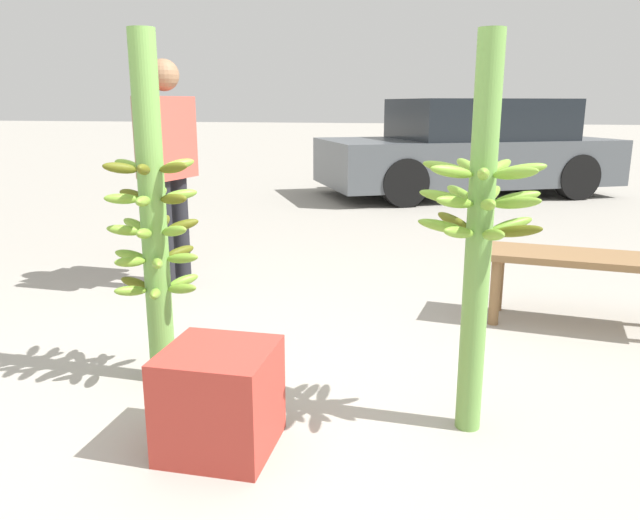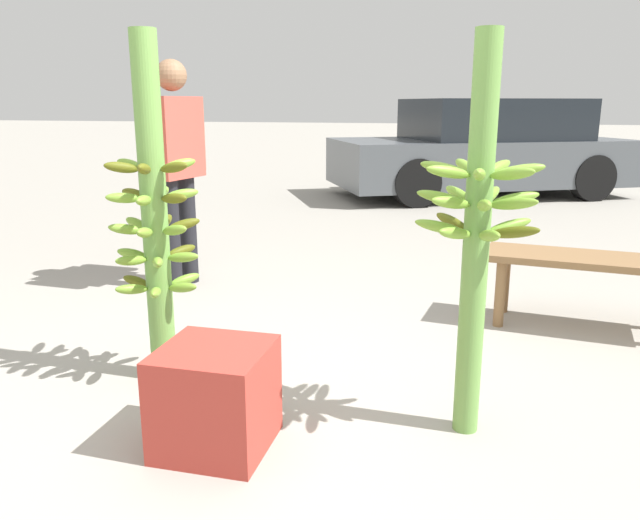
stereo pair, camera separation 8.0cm
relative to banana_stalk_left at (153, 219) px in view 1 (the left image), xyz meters
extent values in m
plane|color=#9E998E|center=(0.64, -0.26, -0.78)|extent=(80.00, 80.00, 0.00)
cylinder|color=#6B9E47|center=(0.00, 0.00, 0.02)|extent=(0.12, 0.12, 1.59)
ellipsoid|color=#545914|center=(0.13, -0.03, 0.23)|extent=(0.16, 0.08, 0.07)
ellipsoid|color=#75A333|center=(0.09, 0.09, 0.23)|extent=(0.14, 0.14, 0.07)
ellipsoid|color=#545914|center=(-0.03, 0.13, 0.23)|extent=(0.09, 0.16, 0.07)
ellipsoid|color=#75A333|center=(-0.13, 0.03, 0.23)|extent=(0.16, 0.08, 0.07)
ellipsoid|color=#545914|center=(-0.09, -0.09, 0.23)|extent=(0.14, 0.14, 0.07)
ellipsoid|color=#545914|center=(0.03, -0.13, 0.23)|extent=(0.09, 0.16, 0.07)
ellipsoid|color=#75A333|center=(0.02, -0.13, 0.10)|extent=(0.07, 0.16, 0.06)
ellipsoid|color=#545914|center=(0.12, -0.04, 0.10)|extent=(0.16, 0.09, 0.06)
ellipsoid|color=#75A333|center=(0.10, 0.09, 0.10)|extent=(0.15, 0.14, 0.06)
ellipsoid|color=#75A333|center=(-0.02, 0.13, 0.10)|extent=(0.07, 0.16, 0.06)
ellipsoid|color=#545914|center=(-0.12, 0.04, 0.10)|extent=(0.16, 0.09, 0.06)
ellipsoid|color=#75A333|center=(-0.10, -0.09, 0.10)|extent=(0.15, 0.14, 0.06)
ellipsoid|color=#75A333|center=(0.02, -0.13, -0.04)|extent=(0.07, 0.16, 0.08)
ellipsoid|color=#75A333|center=(0.12, -0.05, -0.04)|extent=(0.16, 0.10, 0.08)
ellipsoid|color=#545914|center=(0.10, 0.08, -0.04)|extent=(0.15, 0.13, 0.08)
ellipsoid|color=#545914|center=(-0.02, 0.13, -0.04)|extent=(0.07, 0.16, 0.08)
ellipsoid|color=#75A333|center=(-0.12, 0.05, -0.04)|extent=(0.16, 0.10, 0.08)
ellipsoid|color=#75A333|center=(-0.10, -0.08, -0.04)|extent=(0.15, 0.13, 0.08)
ellipsoid|color=#75A333|center=(-0.13, 0.00, -0.18)|extent=(0.16, 0.05, 0.06)
ellipsoid|color=#75A333|center=(-0.07, -0.11, -0.18)|extent=(0.12, 0.16, 0.06)
ellipsoid|color=#75A333|center=(0.06, -0.11, -0.18)|extent=(0.12, 0.16, 0.06)
ellipsoid|color=#75A333|center=(0.13, 0.00, -0.18)|extent=(0.16, 0.05, 0.06)
ellipsoid|color=#545914|center=(0.07, 0.11, -0.18)|extent=(0.12, 0.16, 0.06)
ellipsoid|color=#75A333|center=(-0.06, 0.11, -0.18)|extent=(0.12, 0.16, 0.06)
ellipsoid|color=#75A333|center=(0.05, -0.12, -0.31)|extent=(0.10, 0.16, 0.07)
ellipsoid|color=#75A333|center=(0.13, -0.02, -0.31)|extent=(0.16, 0.07, 0.07)
ellipsoid|color=#75A333|center=(0.08, 0.10, -0.31)|extent=(0.13, 0.15, 0.07)
ellipsoid|color=#75A333|center=(-0.05, 0.12, -0.31)|extent=(0.10, 0.16, 0.07)
ellipsoid|color=#545914|center=(-0.13, 0.02, -0.31)|extent=(0.16, 0.07, 0.07)
ellipsoid|color=#75A333|center=(-0.08, -0.10, -0.31)|extent=(0.13, 0.15, 0.07)
cylinder|color=#6B9E47|center=(1.42, -0.16, -0.01)|extent=(0.10, 0.10, 1.53)
ellipsoid|color=#75A333|center=(1.55, -0.13, 0.26)|extent=(0.20, 0.08, 0.07)
ellipsoid|color=#75A333|center=(1.48, -0.03, 0.26)|extent=(0.13, 0.19, 0.07)
ellipsoid|color=#75A333|center=(1.36, -0.03, 0.26)|extent=(0.12, 0.19, 0.07)
ellipsoid|color=#75A333|center=(1.28, -0.12, 0.26)|extent=(0.20, 0.09, 0.07)
ellipsoid|color=#75A333|center=(1.30, -0.24, 0.26)|extent=(0.18, 0.15, 0.07)
ellipsoid|color=#75A333|center=(1.41, -0.29, 0.26)|extent=(0.05, 0.20, 0.07)
ellipsoid|color=#75A333|center=(1.52, -0.25, 0.26)|extent=(0.18, 0.16, 0.07)
ellipsoid|color=#75A333|center=(1.43, -0.29, 0.16)|extent=(0.07, 0.20, 0.07)
ellipsoid|color=#75A333|center=(1.53, -0.23, 0.16)|extent=(0.19, 0.14, 0.07)
ellipsoid|color=#75A333|center=(1.54, -0.11, 0.16)|extent=(0.20, 0.11, 0.07)
ellipsoid|color=#75A333|center=(1.46, -0.03, 0.16)|extent=(0.10, 0.20, 0.07)
ellipsoid|color=#75A333|center=(1.34, -0.04, 0.16)|extent=(0.14, 0.19, 0.07)
ellipsoid|color=#75A333|center=(1.28, -0.14, 0.16)|extent=(0.20, 0.06, 0.07)
ellipsoid|color=#75A333|center=(1.32, -0.26, 0.16)|extent=(0.16, 0.17, 0.07)
ellipsoid|color=#75A333|center=(1.53, -0.09, 0.05)|extent=(0.19, 0.14, 0.08)
ellipsoid|color=#75A333|center=(1.43, -0.02, 0.05)|extent=(0.07, 0.20, 0.08)
ellipsoid|color=#545914|center=(1.32, -0.06, 0.05)|extent=(0.16, 0.17, 0.08)
ellipsoid|color=#75A333|center=(1.28, -0.17, 0.05)|extent=(0.20, 0.06, 0.08)
ellipsoid|color=#75A333|center=(1.34, -0.27, 0.05)|extent=(0.14, 0.19, 0.08)
ellipsoid|color=#75A333|center=(1.46, -0.29, 0.05)|extent=(0.10, 0.20, 0.08)
ellipsoid|color=#545914|center=(1.54, -0.20, 0.05)|extent=(0.20, 0.11, 0.08)
cylinder|color=black|center=(-0.61, 1.55, -0.39)|extent=(0.14, 0.14, 0.78)
cylinder|color=black|center=(-0.64, 1.36, -0.39)|extent=(0.14, 0.14, 0.78)
cube|color=#BF4C3F|center=(-0.62, 1.46, 0.27)|extent=(0.27, 0.46, 0.55)
cylinder|color=#936B4C|center=(-0.58, 1.72, 0.29)|extent=(0.12, 0.12, 0.52)
cylinder|color=#936B4C|center=(-0.67, 1.19, 0.29)|extent=(0.12, 0.12, 0.52)
sphere|color=#936B4C|center=(-0.62, 1.46, 0.69)|extent=(0.21, 0.21, 0.21)
cube|color=olive|center=(2.06, 1.20, -0.36)|extent=(1.19, 0.53, 0.04)
cylinder|color=olive|center=(1.61, 1.40, -0.58)|extent=(0.06, 0.06, 0.39)
cylinder|color=olive|center=(1.57, 1.12, -0.58)|extent=(0.06, 0.06, 0.39)
cube|color=#4C5156|center=(1.42, 6.67, -0.30)|extent=(4.41, 3.41, 0.62)
cube|color=black|center=(1.56, 6.74, 0.29)|extent=(2.72, 2.46, 0.55)
cylinder|color=black|center=(0.66, 5.38, -0.47)|extent=(0.64, 0.46, 0.62)
cylinder|color=black|center=(-0.06, 6.82, -0.47)|extent=(0.64, 0.46, 0.62)
cylinder|color=black|center=(2.90, 6.51, -0.47)|extent=(0.64, 0.46, 0.62)
cylinder|color=black|center=(2.18, 7.95, -0.47)|extent=(0.64, 0.46, 0.62)
cube|color=#B2382D|center=(0.50, -0.52, -0.58)|extent=(0.40, 0.40, 0.40)
camera|label=1|loc=(1.33, -2.53, 0.50)|focal=35.00mm
camera|label=2|loc=(1.40, -2.51, 0.50)|focal=35.00mm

